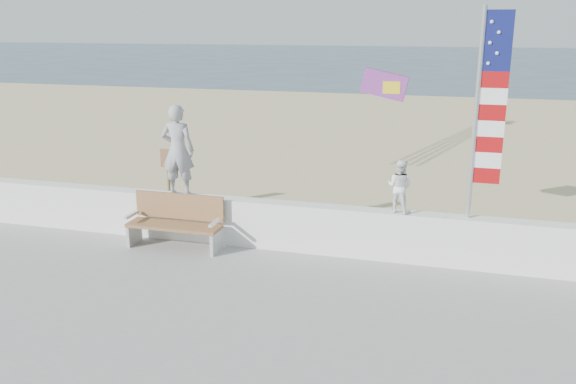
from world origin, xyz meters
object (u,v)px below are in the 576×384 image
(bench, at_px, (176,221))
(flag, at_px, (485,106))
(adult, at_px, (178,150))
(child, at_px, (400,186))

(bench, relative_size, flag, 0.51)
(bench, bearing_deg, flag, 4.80)
(adult, xyz_separation_m, flag, (5.52, -0.00, 1.04))
(adult, relative_size, child, 1.87)
(flag, bearing_deg, bench, -175.20)
(child, distance_m, flag, 1.94)
(bench, height_order, flag, flag)
(adult, distance_m, bench, 1.35)
(adult, height_order, child, adult)
(bench, distance_m, flag, 5.90)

